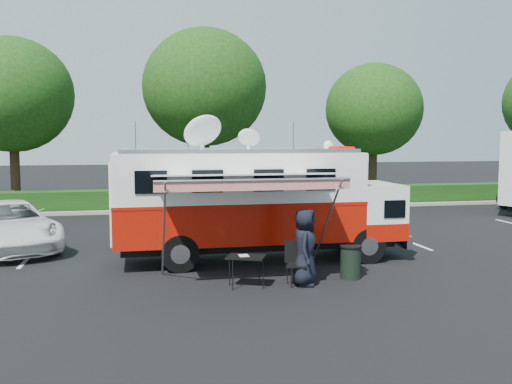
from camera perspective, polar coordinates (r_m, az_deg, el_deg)
ground_plane at (r=16.30m, az=0.36°, el=-6.83°), size 120.00×120.00×0.00m
back_border at (r=28.86m, az=-2.84°, el=8.51°), size 60.00×6.14×8.87m
stall_lines at (r=19.10m, az=-3.01°, el=-5.00°), size 24.12×5.50×0.01m
command_truck at (r=16.01m, az=0.12°, el=-0.96°), size 8.16×2.25×3.92m
awning at (r=13.51m, az=-0.87°, el=1.41°), size 4.45×2.33×2.69m
white_suv at (r=19.35m, az=-23.55°, el=-5.33°), size 4.29×5.96×1.51m
person at (r=13.67m, az=4.89°, el=-9.26°), size 0.85×1.03×1.82m
folding_table at (r=13.30m, az=-0.99°, el=-6.61°), size 1.04×0.90×0.74m
folding_chair at (r=13.62m, az=4.02°, el=-6.70°), size 0.63×0.67×1.02m
trash_bin at (r=14.36m, az=9.44°, el=-6.91°), size 0.55×0.55×0.82m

